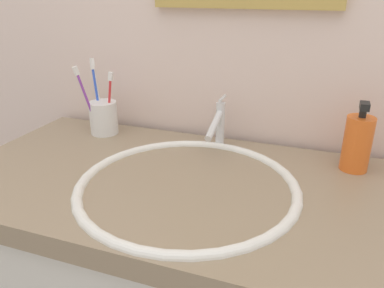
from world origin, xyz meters
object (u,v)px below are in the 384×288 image
toothbrush_purple (86,97)px  toothbrush_white (97,90)px  toothbrush_cup (104,118)px  toothbrush_red (109,99)px  faucet (218,123)px  soap_dispenser (357,143)px  toothbrush_blue (96,92)px

toothbrush_purple → toothbrush_white: (-0.01, 0.07, 0.00)m
toothbrush_cup → toothbrush_white: 0.09m
toothbrush_red → faucet: bearing=2.1°
toothbrush_cup → toothbrush_red: toothbrush_red is taller
toothbrush_cup → soap_dispenser: 0.70m
toothbrush_purple → toothbrush_red: (0.05, 0.04, -0.01)m
toothbrush_red → toothbrush_cup: bearing=-173.4°
toothbrush_cup → toothbrush_red: (0.02, 0.00, 0.06)m
toothbrush_white → toothbrush_red: 0.07m
soap_dispenser → faucet: bearing=176.4°
toothbrush_red → soap_dispenser: bearing=-0.8°
toothbrush_blue → toothbrush_white: (-0.01, 0.02, 0.00)m
toothbrush_cup → toothbrush_purple: size_ratio=0.47×
faucet → toothbrush_cup: 0.35m
toothbrush_cup → faucet: bearing=2.4°
toothbrush_cup → toothbrush_red: size_ratio=0.53×
toothbrush_cup → toothbrush_purple: toothbrush_purple is taller
faucet → toothbrush_red: bearing=-177.9°
toothbrush_cup → toothbrush_white: bearing=137.8°
faucet → toothbrush_white: (-0.38, 0.02, 0.06)m
toothbrush_purple → soap_dispenser: bearing=2.8°
toothbrush_purple → toothbrush_blue: same height
toothbrush_cup → soap_dispenser: (0.70, -0.01, 0.02)m
toothbrush_purple → soap_dispenser: 0.72m
toothbrush_cup → toothbrush_purple: bearing=-119.2°
toothbrush_white → toothbrush_red: bearing=-26.2°
faucet → toothbrush_purple: (-0.37, -0.06, 0.05)m
faucet → toothbrush_white: toothbrush_white is taller
toothbrush_cup → toothbrush_red: 0.06m
toothbrush_blue → soap_dispenser: bearing=-1.6°
faucet → toothbrush_white: 0.39m
faucet → toothbrush_white: bearing=177.5°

